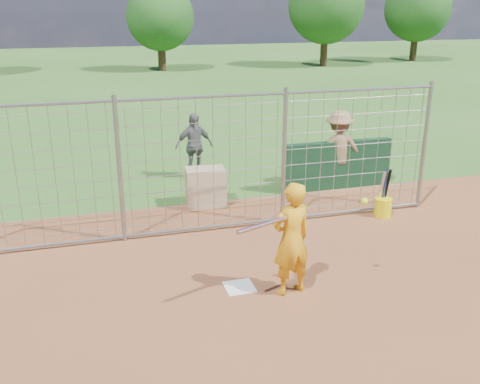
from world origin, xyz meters
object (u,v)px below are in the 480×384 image
object	(u,v)px
bystander_c	(338,150)
bucket_with_bats	(383,205)
equipment_bin	(206,187)
bystander_b	(194,146)
batter	(291,239)

from	to	relation	value
bystander_c	bucket_with_bats	size ratio (longest dim) A/B	1.82
equipment_bin	bucket_with_bats	distance (m)	3.61
bystander_b	bucket_with_bats	xyz separation A→B (m)	(3.09, -3.48, -0.55)
equipment_bin	batter	bearing A→B (deg)	-79.77
bystander_b	bucket_with_bats	distance (m)	4.69
bystander_c	bucket_with_bats	world-z (taller)	bystander_c
bystander_b	bystander_c	bearing A→B (deg)	-37.18
batter	equipment_bin	bearing A→B (deg)	-97.76
bystander_b	bystander_c	world-z (taller)	bystander_c
equipment_bin	bucket_with_bats	xyz separation A→B (m)	(3.25, -1.58, -0.15)
bystander_b	batter	bearing A→B (deg)	-97.43
bystander_b	equipment_bin	size ratio (longest dim) A/B	2.00
batter	bucket_with_bats	size ratio (longest dim) A/B	1.74
equipment_bin	bystander_c	bearing A→B (deg)	10.61
batter	equipment_bin	xyz separation A→B (m)	(-0.38, 3.87, -0.45)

